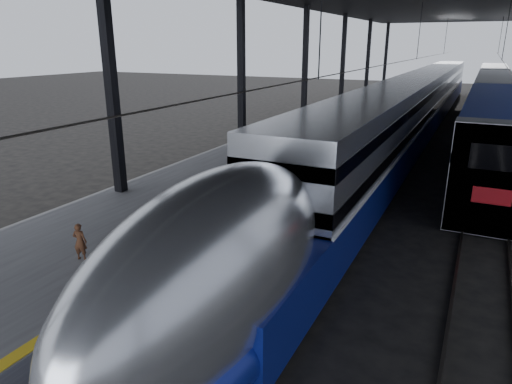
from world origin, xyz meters
The scene contains 7 objects.
ground centered at (0.00, 0.00, 0.00)m, with size 160.00×160.00×0.00m, color black.
platform centered at (-3.50, 20.00, 0.50)m, with size 6.00×80.00×1.00m, color #4C4C4F.
yellow_strip centered at (-0.70, 20.00, 1.00)m, with size 0.30×80.00×0.01m, color gold.
rails centered at (4.50, 20.00, 0.08)m, with size 6.52×80.00×0.16m.
tgv_train centered at (2.00, 26.71, 2.00)m, with size 2.98×65.20×4.27m.
second_train centered at (7.00, 35.99, 2.01)m, with size 2.88×56.05×3.96m.
child centered at (-2.64, -0.02, 1.50)m, with size 0.37×0.24×1.01m, color #4F2D1A.
Camera 1 is at (6.30, -7.77, 6.40)m, focal length 32.00 mm.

